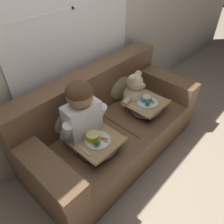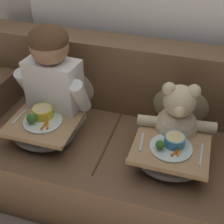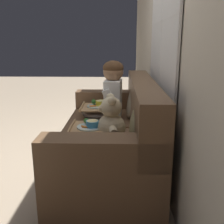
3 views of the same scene
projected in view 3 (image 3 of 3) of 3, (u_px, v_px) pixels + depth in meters
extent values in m
plane|color=tan|center=(109.00, 165.00, 2.73)|extent=(14.00, 14.00, 0.00)
cube|color=beige|center=(167.00, 35.00, 2.38)|extent=(8.00, 0.05, 2.60)
cube|color=white|center=(163.00, 20.00, 2.34)|extent=(1.44, 0.02, 1.38)
cube|color=black|center=(164.00, 20.00, 2.34)|extent=(1.39, 0.01, 1.33)
cube|color=white|center=(162.00, 20.00, 2.34)|extent=(0.02, 0.02, 1.33)
cube|color=white|center=(162.00, 20.00, 2.34)|extent=(1.39, 0.02, 0.02)
cube|color=brown|center=(108.00, 147.00, 2.68)|extent=(1.92, 0.90, 0.41)
cube|color=brown|center=(143.00, 105.00, 2.55)|extent=(1.92, 0.22, 0.47)
cube|color=brown|center=(111.00, 99.00, 3.42)|extent=(0.22, 0.90, 0.21)
cube|color=brown|center=(103.00, 152.00, 1.77)|extent=(0.22, 0.90, 0.21)
cube|color=#513219|center=(106.00, 127.00, 2.62)|extent=(0.01, 0.64, 0.01)
ellipsoid|color=#C1B293|center=(133.00, 101.00, 2.92)|extent=(0.40, 0.19, 0.41)
ellipsoid|color=tan|center=(137.00, 120.00, 2.21)|extent=(0.38, 0.18, 0.39)
cube|color=white|center=(113.00, 99.00, 2.92)|extent=(0.33, 0.20, 0.43)
sphere|color=#936B4C|center=(113.00, 71.00, 2.84)|extent=(0.22, 0.22, 0.22)
ellipsoid|color=#4C331E|center=(113.00, 68.00, 2.83)|extent=(0.23, 0.23, 0.15)
cylinder|color=white|center=(113.00, 93.00, 3.09)|extent=(0.10, 0.17, 0.23)
cylinder|color=white|center=(110.00, 100.00, 2.74)|extent=(0.10, 0.17, 0.23)
sphere|color=beige|center=(111.00, 128.00, 2.23)|extent=(0.25, 0.25, 0.25)
sphere|color=beige|center=(111.00, 107.00, 2.19)|extent=(0.18, 0.18, 0.18)
sphere|color=beige|center=(110.00, 98.00, 2.23)|extent=(0.07, 0.07, 0.07)
sphere|color=beige|center=(112.00, 101.00, 2.11)|extent=(0.07, 0.07, 0.07)
sphere|color=beige|center=(102.00, 109.00, 2.18)|extent=(0.06, 0.06, 0.06)
sphere|color=black|center=(100.00, 108.00, 2.18)|extent=(0.02, 0.02, 0.02)
cylinder|color=beige|center=(109.00, 120.00, 2.38)|extent=(0.13, 0.08, 0.06)
cylinder|color=beige|center=(113.00, 131.00, 2.08)|extent=(0.13, 0.08, 0.06)
cylinder|color=beige|center=(97.00, 136.00, 2.30)|extent=(0.08, 0.12, 0.06)
cylinder|color=beige|center=(97.00, 141.00, 2.19)|extent=(0.08, 0.12, 0.06)
ellipsoid|color=slate|center=(97.00, 112.00, 2.97)|extent=(0.38, 0.34, 0.11)
cube|color=tan|center=(97.00, 107.00, 2.95)|extent=(0.40, 0.36, 0.01)
cube|color=tan|center=(82.00, 106.00, 2.95)|extent=(0.40, 0.02, 0.02)
cylinder|color=silver|center=(97.00, 106.00, 2.95)|extent=(0.23, 0.23, 0.01)
cylinder|color=yellow|center=(101.00, 103.00, 2.96)|extent=(0.12, 0.12, 0.05)
cylinder|color=#E5D189|center=(101.00, 101.00, 2.95)|extent=(0.10, 0.10, 0.01)
sphere|color=#38702D|center=(94.00, 102.00, 2.98)|extent=(0.05, 0.05, 0.05)
cylinder|color=#7A9E56|center=(94.00, 104.00, 2.99)|extent=(0.02, 0.02, 0.02)
cylinder|color=orange|center=(93.00, 106.00, 2.92)|extent=(0.02, 0.07, 0.01)
cylinder|color=orange|center=(93.00, 106.00, 2.90)|extent=(0.04, 0.06, 0.01)
cube|color=silver|center=(98.00, 103.00, 3.10)|extent=(0.02, 0.14, 0.01)
ellipsoid|color=slate|center=(90.00, 135.00, 2.25)|extent=(0.38, 0.33, 0.11)
cube|color=tan|center=(90.00, 128.00, 2.24)|extent=(0.40, 0.34, 0.01)
cube|color=tan|center=(71.00, 126.00, 2.24)|extent=(0.40, 0.02, 0.02)
cylinder|color=silver|center=(90.00, 127.00, 2.24)|extent=(0.22, 0.22, 0.01)
cylinder|color=#3889C1|center=(92.00, 124.00, 2.21)|extent=(0.11, 0.11, 0.05)
cylinder|color=#E5D189|center=(92.00, 121.00, 2.21)|extent=(0.10, 0.10, 0.01)
sphere|color=#38702D|center=(86.00, 121.00, 2.28)|extent=(0.05, 0.05, 0.05)
cylinder|color=#7A9E56|center=(86.00, 123.00, 2.29)|extent=(0.02, 0.02, 0.02)
cylinder|color=orange|center=(85.00, 126.00, 2.21)|extent=(0.04, 0.07, 0.01)
cylinder|color=orange|center=(86.00, 127.00, 2.19)|extent=(0.02, 0.06, 0.01)
cube|color=silver|center=(92.00, 122.00, 2.39)|extent=(0.03, 0.14, 0.01)
cube|color=silver|center=(88.00, 133.00, 2.09)|extent=(0.01, 0.17, 0.01)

